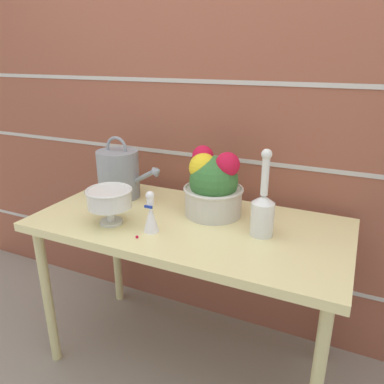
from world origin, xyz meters
TOP-DOWN VIEW (x-y plane):
  - ground_plane at (0.00, 0.00)m, footprint 12.00×12.00m
  - brick_wall at (0.00, 0.42)m, footprint 3.60×0.08m
  - patio_table at (0.00, 0.00)m, footprint 1.31×0.65m
  - watering_can at (-0.43, 0.12)m, footprint 0.34×0.20m
  - crystal_pedestal_bowl at (-0.28, -0.15)m, footprint 0.19×0.19m
  - flower_planter at (0.06, 0.11)m, footprint 0.26×0.26m
  - glass_decanter at (0.31, 0.01)m, footprint 0.09×0.09m
  - figurine_vase at (-0.09, -0.15)m, footprint 0.06×0.06m
  - fallen_petal at (-0.11, -0.22)m, footprint 0.01×0.01m

SIDE VIEW (x-z plane):
  - ground_plane at x=0.00m, z-range 0.00..0.00m
  - patio_table at x=0.00m, z-range 0.30..1.04m
  - fallen_petal at x=-0.11m, z-range 0.74..0.75m
  - figurine_vase at x=-0.09m, z-range 0.72..0.89m
  - glass_decanter at x=0.31m, z-range 0.67..1.02m
  - crystal_pedestal_bowl at x=-0.28m, z-range 0.77..0.92m
  - watering_can at x=-0.43m, z-range 0.71..1.01m
  - flower_planter at x=0.06m, z-range 0.73..1.02m
  - brick_wall at x=0.00m, z-range 0.00..2.20m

